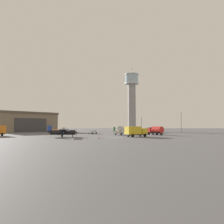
# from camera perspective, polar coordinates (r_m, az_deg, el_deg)

# --- Properties ---
(ground_plane) EXTENTS (400.00, 400.00, 0.00)m
(ground_plane) POSITION_cam_1_polar(r_m,az_deg,el_deg) (54.02, 0.57, -7.24)
(ground_plane) COLOR #545456
(control_tower) EXTENTS (8.07, 8.07, 37.21)m
(control_tower) POSITION_cam_1_polar(r_m,az_deg,el_deg) (116.94, 5.65, 4.39)
(control_tower) COLOR gray
(control_tower) RESTS_ON ground_plane
(hangar) EXTENTS (34.34, 34.56, 10.09)m
(hangar) POSITION_cam_1_polar(r_m,az_deg,el_deg) (115.42, -23.63, -2.63)
(hangar) COLOR #7A6B56
(hangar) RESTS_ON ground_plane
(airplane_orange) EXTENTS (6.74, 8.62, 2.54)m
(airplane_orange) POSITION_cam_1_polar(r_m,az_deg,el_deg) (76.70, -15.46, -5.23)
(airplane_orange) COLOR orange
(airplane_orange) RESTS_ON ground_plane
(airplane_white) EXTENTS (8.86, 7.06, 2.72)m
(airplane_white) POSITION_cam_1_polar(r_m,az_deg,el_deg) (68.33, 1.88, -5.48)
(airplane_white) COLOR white
(airplane_white) RESTS_ON ground_plane
(airplane_black) EXTENTS (8.42, 10.77, 3.17)m
(airplane_black) POSITION_cam_1_polar(r_m,az_deg,el_deg) (56.78, -13.86, -5.47)
(airplane_black) COLOR black
(airplane_black) RESTS_ON ground_plane
(truck_flatbed_teal) EXTENTS (7.12, 4.88, 2.54)m
(truck_flatbed_teal) POSITION_cam_1_polar(r_m,az_deg,el_deg) (90.16, 11.47, -5.04)
(truck_flatbed_teal) COLOR #38383D
(truck_flatbed_teal) RESTS_ON ground_plane
(truck_fuel_tanker_red) EXTENTS (5.37, 6.27, 2.89)m
(truck_fuel_tanker_red) POSITION_cam_1_polar(r_m,az_deg,el_deg) (70.19, 12.26, -5.07)
(truck_fuel_tanker_red) COLOR #38383D
(truck_fuel_tanker_red) RESTS_ON ground_plane
(truck_box_yellow) EXTENTS (6.64, 5.32, 2.91)m
(truck_box_yellow) POSITION_cam_1_polar(r_m,az_deg,el_deg) (57.09, 6.69, -5.41)
(truck_box_yellow) COLOR #38383D
(truck_box_yellow) RESTS_ON ground_plane
(truck_fuel_tanker_silver) EXTENTS (4.65, 6.17, 2.92)m
(truck_fuel_tanker_silver) POSITION_cam_1_polar(r_m,az_deg,el_deg) (93.80, 3.01, -4.81)
(truck_fuel_tanker_silver) COLOR #38383D
(truck_fuel_tanker_silver) RESTS_ON ground_plane
(car_white) EXTENTS (3.39, 4.85, 1.37)m
(car_white) POSITION_cam_1_polar(r_m,az_deg,el_deg) (78.34, -5.58, -5.65)
(car_white) COLOR white
(car_white) RESTS_ON ground_plane
(light_post_west) EXTENTS (0.44, 0.44, 7.85)m
(light_post_west) POSITION_cam_1_polar(r_m,az_deg,el_deg) (103.75, 8.36, -2.99)
(light_post_west) COLOR #38383D
(light_post_west) RESTS_ON ground_plane
(light_post_east) EXTENTS (0.44, 0.44, 9.97)m
(light_post_east) POSITION_cam_1_polar(r_m,az_deg,el_deg) (105.28, 19.08, -2.23)
(light_post_east) COLOR #38383D
(light_post_east) RESTS_ON ground_plane
(traffic_cone_near_left) EXTENTS (0.36, 0.36, 0.62)m
(traffic_cone_near_left) POSITION_cam_1_polar(r_m,az_deg,el_deg) (49.64, -3.73, -7.17)
(traffic_cone_near_left) COLOR black
(traffic_cone_near_left) RESTS_ON ground_plane
(traffic_cone_near_right) EXTENTS (0.36, 0.36, 0.65)m
(traffic_cone_near_right) POSITION_cam_1_polar(r_m,az_deg,el_deg) (67.54, -14.57, -6.18)
(traffic_cone_near_right) COLOR black
(traffic_cone_near_right) RESTS_ON ground_plane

